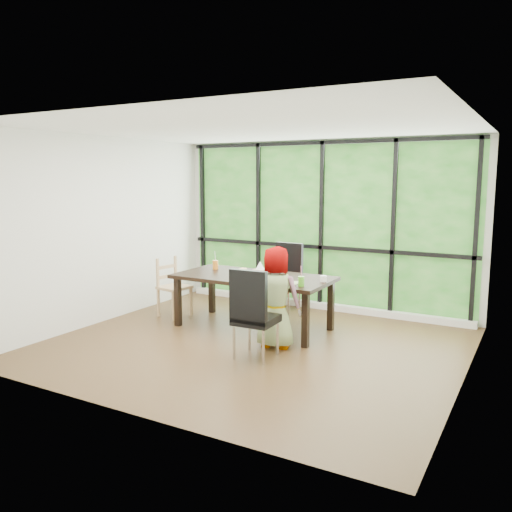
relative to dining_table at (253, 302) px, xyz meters
name	(u,v)px	position (x,y,z in m)	size (l,w,h in m)	color
ground	(254,345)	(0.39, -0.66, -0.38)	(5.00, 5.00, 0.00)	black
back_wall	(323,225)	(0.39, 1.59, 0.98)	(5.00, 5.00, 0.00)	silver
foliage_backdrop	(322,225)	(0.39, 1.57, 0.98)	(4.80, 0.02, 2.65)	#1A5216
window_mullions	(321,226)	(0.39, 1.53, 0.98)	(4.80, 0.06, 2.65)	black
window_sill	(319,305)	(0.39, 1.49, -0.33)	(4.80, 0.12, 0.10)	silver
dining_table	(253,302)	(0.00, 0.00, 0.00)	(2.19, 1.07, 0.75)	black
chair_window_leather	(283,278)	(-0.04, 1.04, 0.17)	(0.46, 0.46, 1.08)	black
chair_interior_leather	(256,313)	(0.63, -1.06, 0.17)	(0.46, 0.46, 1.08)	black
chair_end_beech	(174,287)	(-1.36, -0.03, 0.08)	(0.42, 0.40, 0.90)	tan
child_toddler	(274,285)	(0.00, 0.64, 0.12)	(0.36, 0.24, 1.00)	red
child_older	(275,297)	(0.65, -0.60, 0.26)	(0.62, 0.41, 1.28)	gray
placemat	(282,282)	(0.56, -0.24, 0.38)	(0.43, 0.32, 0.01)	tan
plate_far	(242,271)	(-0.30, 0.21, 0.38)	(0.23, 0.23, 0.01)	white
plate_near	(283,282)	(0.57, -0.22, 0.38)	(0.23, 0.23, 0.01)	white
orange_cup	(215,265)	(-0.76, 0.19, 0.44)	(0.08, 0.08, 0.13)	orange
green_cup	(301,281)	(0.88, -0.32, 0.44)	(0.08, 0.08, 0.13)	#54B924
white_mug	(323,279)	(1.02, 0.08, 0.42)	(0.08, 0.08, 0.08)	white
tissue_box	(260,274)	(0.20, -0.17, 0.44)	(0.16, 0.16, 0.14)	tan
crepe_rolls_far	(242,269)	(-0.30, 0.21, 0.41)	(0.10, 0.12, 0.04)	tan
crepe_rolls_near	(283,280)	(0.57, -0.22, 0.41)	(0.05, 0.12, 0.04)	tan
straw_white	(215,258)	(-0.76, 0.19, 0.55)	(0.01, 0.01, 0.20)	white
straw_pink	(301,273)	(0.88, -0.32, 0.54)	(0.01, 0.01, 0.20)	pink
tissue	(260,265)	(0.20, -0.17, 0.57)	(0.12, 0.12, 0.11)	white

